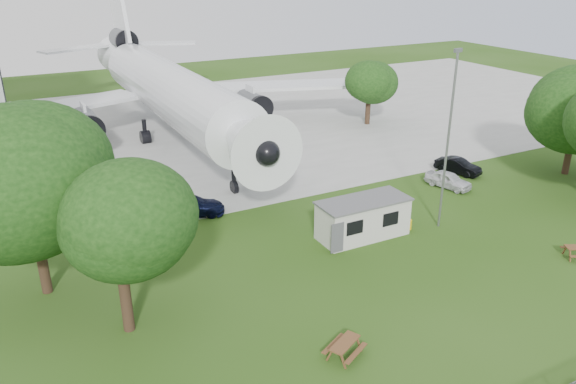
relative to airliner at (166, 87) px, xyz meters
name	(u,v)px	position (x,y,z in m)	size (l,w,h in m)	color
ground	(401,301)	(2.00, -35.86, -5.27)	(160.00, 160.00, 0.00)	#3A5B20
concrete_apron	(182,129)	(2.00, 2.14, -5.25)	(120.00, 46.00, 0.03)	#B7B7B2
airliner	(166,87)	(0.00, 0.00, 0.00)	(46.36, 47.73, 17.69)	white
site_cabin	(363,218)	(4.61, -28.44, -3.96)	(6.75, 2.72, 2.62)	beige
picnic_west	(344,356)	(-3.23, -38.28, -5.27)	(1.80, 1.50, 0.76)	brown
lamp_mast	(448,144)	(10.20, -29.66, 0.73)	(0.16, 0.16, 12.00)	slate
tree_west_big	(26,177)	(-14.86, -25.92, 1.59)	(9.55, 9.55, 11.64)	#382619
tree_west_small	(116,225)	(-11.63, -31.53, 0.50)	(7.00, 7.00, 9.28)	#382619
tree_far_apron	(369,81)	(21.18, -5.60, -0.44)	(6.69, 6.69, 8.19)	#382619
car_ne_hatch	(448,180)	(15.79, -24.48, -4.62)	(1.54, 3.82, 1.30)	silver
car_ne_sedan	(458,166)	(18.84, -22.37, -4.62)	(1.38, 3.96, 1.30)	black
car_apron_van	(191,206)	(-4.42, -19.79, -4.56)	(1.98, 4.88, 1.42)	black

